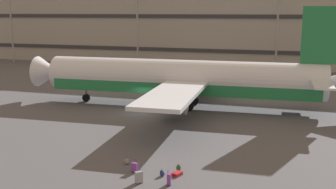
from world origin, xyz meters
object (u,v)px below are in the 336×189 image
at_px(suitcase_purple, 135,167).
at_px(backpack_orange, 127,161).
at_px(backpack_silver, 178,168).
at_px(suitcase_large, 139,177).
at_px(suitcase_black, 169,179).
at_px(airliner, 185,79).
at_px(suitcase_red, 177,174).
at_px(backpack_small, 162,173).

distance_m(suitcase_purple, backpack_orange, 1.64).
height_order(suitcase_purple, backpack_silver, suitcase_purple).
xyz_separation_m(suitcase_large, backpack_orange, (-2.00, 2.78, -0.19)).
distance_m(backpack_orange, backpack_silver, 3.83).
distance_m(suitcase_black, backpack_silver, 2.40).
distance_m(airliner, suitcase_black, 21.43).
bearing_deg(suitcase_red, suitcase_large, -136.40).
relative_size(airliner, suitcase_large, 41.47).
distance_m(suitcase_red, suitcase_large, 2.73).
distance_m(backpack_small, backpack_silver, 1.40).
distance_m(suitcase_purple, suitcase_large, 1.81).
xyz_separation_m(suitcase_black, backpack_orange, (-3.90, 2.51, -0.18)).
bearing_deg(suitcase_black, suitcase_red, 87.75).
bearing_deg(suitcase_large, suitcase_red, 43.60).
bearing_deg(suitcase_large, airliner, 97.09).
bearing_deg(backpack_orange, suitcase_black, -32.69).
height_order(suitcase_large, backpack_orange, suitcase_large).
distance_m(suitcase_red, suitcase_purple, 2.89).
height_order(suitcase_purple, backpack_orange, suitcase_purple).
relative_size(suitcase_black, backpack_silver, 1.97).
relative_size(suitcase_purple, backpack_orange, 1.69).
bearing_deg(suitcase_purple, suitcase_black, -24.86).
height_order(airliner, suitcase_purple, airliner).
xyz_separation_m(airliner, suitcase_large, (2.61, -21.03, -2.83)).
relative_size(suitcase_large, suitcase_black, 0.94).
xyz_separation_m(suitcase_red, suitcase_purple, (-2.87, -0.30, 0.24)).
bearing_deg(backpack_silver, suitcase_black, -88.24).
xyz_separation_m(suitcase_red, backpack_small, (-0.89, -0.39, 0.09)).
height_order(suitcase_purple, suitcase_black, suitcase_black).
height_order(suitcase_large, backpack_silver, suitcase_large).
xyz_separation_m(suitcase_purple, suitcase_black, (2.80, -1.30, 0.04)).
xyz_separation_m(backpack_small, backpack_silver, (0.76, 1.18, 0.00)).
relative_size(airliner, backpack_orange, 73.41).
xyz_separation_m(suitcase_red, backpack_orange, (-3.97, 0.91, 0.11)).
bearing_deg(suitcase_large, backpack_orange, 125.79).
height_order(suitcase_red, backpack_small, backpack_small).
relative_size(airliner, suitcase_purple, 43.46).
distance_m(suitcase_purple, backpack_silver, 2.94).
bearing_deg(suitcase_large, suitcase_purple, 119.87).
xyz_separation_m(airliner, backpack_small, (3.69, -19.54, -3.03)).
height_order(suitcase_red, backpack_silver, backpack_silver).
distance_m(airliner, suitcase_purple, 19.74).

